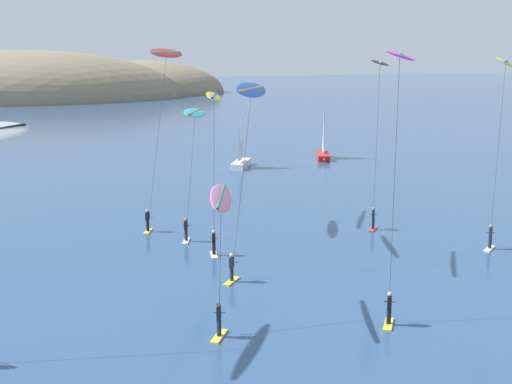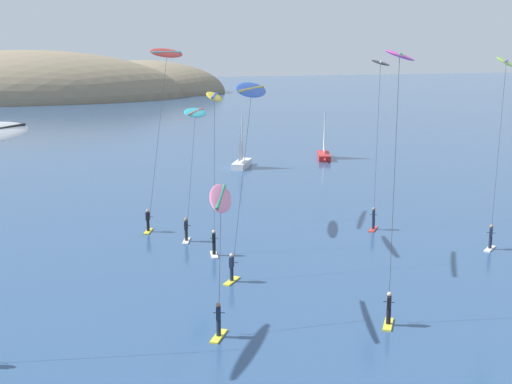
% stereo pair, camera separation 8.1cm
% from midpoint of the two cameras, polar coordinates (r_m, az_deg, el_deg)
% --- Properties ---
extents(headland_island, '(103.72, 58.64, 25.96)m').
position_cam_midpoint_polar(headland_island, '(194.54, -17.89, 8.11)').
color(headland_island, '#84755B').
rests_on(headland_island, ground).
extents(sailboat_near, '(3.84, 5.60, 5.70)m').
position_cam_midpoint_polar(sailboat_near, '(73.14, -1.19, 2.76)').
color(sailboat_near, white).
rests_on(sailboat_near, ground).
extents(sailboat_far, '(3.15, 5.84, 5.70)m').
position_cam_midpoint_polar(sailboat_far, '(78.48, 6.10, 3.37)').
color(sailboat_far, '#B22323').
rests_on(sailboat_far, ground).
extents(kitesurfer_blue, '(5.07, 6.58, 11.21)m').
position_cam_midpoint_polar(kitesurfer_blue, '(38.72, -0.47, 7.80)').
color(kitesurfer_blue, yellow).
rests_on(kitesurfer_blue, ground).
extents(kitesurfer_cyan, '(3.83, 6.71, 8.94)m').
position_cam_midpoint_polar(kitesurfer_cyan, '(46.83, -5.42, 6.16)').
color(kitesurfer_cyan, silver).
rests_on(kitesurfer_cyan, ground).
extents(kitesurfer_lime, '(5.65, 6.08, 12.66)m').
position_cam_midpoint_polar(kitesurfer_lime, '(47.40, 21.32, 9.71)').
color(kitesurfer_lime, silver).
rests_on(kitesurfer_lime, ground).
extents(kitesurfer_pink, '(2.86, 5.57, 6.57)m').
position_cam_midpoint_polar(kitesurfer_pink, '(30.72, -3.09, -1.49)').
color(kitesurfer_pink, yellow).
rests_on(kitesurfer_pink, ground).
extents(kitesurfer_magenta, '(4.05, 5.89, 13.14)m').
position_cam_midpoint_polar(kitesurfer_magenta, '(32.34, 12.65, 10.14)').
color(kitesurfer_magenta, yellow).
rests_on(kitesurfer_magenta, ground).
extents(kitesurfer_black, '(4.71, 6.89, 12.37)m').
position_cam_midpoint_polar(kitesurfer_black, '(50.59, 11.01, 10.14)').
color(kitesurfer_black, red).
rests_on(kitesurfer_black, ground).
extents(kitesurfer_yellow, '(2.70, 5.92, 10.40)m').
position_cam_midpoint_polar(kitesurfer_yellow, '(42.47, -3.67, 7.18)').
color(kitesurfer_yellow, silver).
rests_on(kitesurfer_yellow, ground).
extents(kitesurfer_red, '(5.19, 7.39, 13.25)m').
position_cam_midpoint_polar(kitesurfer_red, '(49.88, -7.99, 11.05)').
color(kitesurfer_red, yellow).
rests_on(kitesurfer_red, ground).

